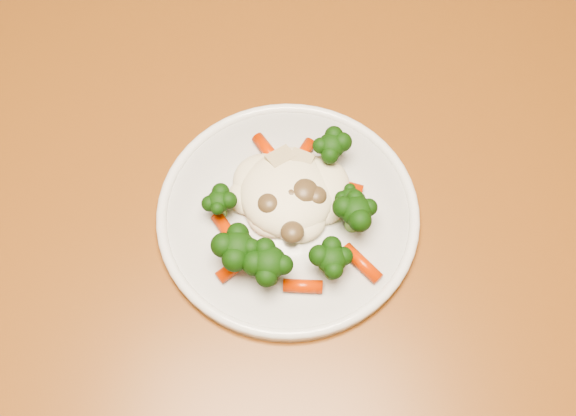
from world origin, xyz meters
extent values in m
cube|color=brown|center=(0.33, 0.21, 0.73)|extent=(1.33, 1.01, 0.04)
cylinder|color=white|center=(0.25, 0.21, 0.76)|extent=(0.25, 0.25, 0.01)
ellipsoid|color=#FDF1CA|center=(0.25, 0.22, 0.78)|extent=(0.11, 0.09, 0.04)
ellipsoid|color=black|center=(0.21, 0.16, 0.78)|extent=(0.05, 0.05, 0.04)
ellipsoid|color=black|center=(0.23, 0.14, 0.78)|extent=(0.05, 0.05, 0.04)
ellipsoid|color=black|center=(0.29, 0.15, 0.78)|extent=(0.04, 0.04, 0.04)
ellipsoid|color=black|center=(0.31, 0.19, 0.78)|extent=(0.05, 0.05, 0.04)
ellipsoid|color=black|center=(0.31, 0.21, 0.78)|extent=(0.03, 0.03, 0.03)
ellipsoid|color=black|center=(0.29, 0.26, 0.78)|extent=(0.04, 0.04, 0.04)
ellipsoid|color=black|center=(0.19, 0.21, 0.78)|extent=(0.04, 0.04, 0.03)
cylinder|color=#DA3805|center=(0.23, 0.27, 0.77)|extent=(0.03, 0.04, 0.01)
cylinder|color=#DA3805|center=(0.27, 0.27, 0.77)|extent=(0.03, 0.04, 0.01)
cylinder|color=#DA3805|center=(0.30, 0.23, 0.77)|extent=(0.04, 0.02, 0.01)
cylinder|color=#DA3805|center=(0.20, 0.18, 0.77)|extent=(0.04, 0.05, 0.01)
cylinder|color=#DA3805|center=(0.21, 0.16, 0.77)|extent=(0.05, 0.04, 0.01)
cylinder|color=#DA3805|center=(0.26, 0.13, 0.77)|extent=(0.04, 0.01, 0.01)
cylinder|color=#DA3805|center=(0.32, 0.15, 0.77)|extent=(0.04, 0.04, 0.01)
ellipsoid|color=brown|center=(0.25, 0.22, 0.78)|extent=(0.02, 0.02, 0.02)
ellipsoid|color=brown|center=(0.28, 0.22, 0.78)|extent=(0.02, 0.02, 0.01)
ellipsoid|color=brown|center=(0.23, 0.21, 0.78)|extent=(0.02, 0.02, 0.02)
ellipsoid|color=brown|center=(0.25, 0.18, 0.78)|extent=(0.02, 0.02, 0.02)
ellipsoid|color=brown|center=(0.27, 0.22, 0.78)|extent=(0.03, 0.03, 0.02)
cube|color=tan|center=(0.25, 0.26, 0.78)|extent=(0.03, 0.03, 0.01)
cube|color=tan|center=(0.26, 0.26, 0.78)|extent=(0.03, 0.02, 0.01)
camera|label=1|loc=(0.25, -0.10, 1.36)|focal=45.00mm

